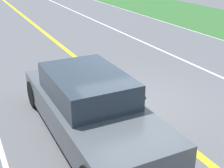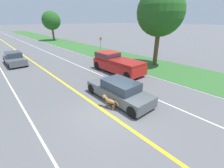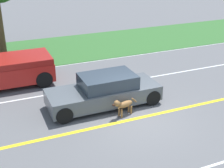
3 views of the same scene
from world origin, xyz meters
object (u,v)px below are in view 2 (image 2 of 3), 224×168
at_px(dog, 109,101).
at_px(roadside_tree_right_near, 160,13).
at_px(pickup_truck, 116,63).
at_px(roadside_tree_right_far, 51,21).
at_px(street_sign, 101,44).
at_px(oncoming_car, 14,59).
at_px(ego_car, 119,91).

height_order(dog, roadside_tree_right_near, roadside_tree_right_near).
bearing_deg(pickup_truck, roadside_tree_right_far, 80.67).
bearing_deg(street_sign, oncoming_car, 164.62).
relative_size(pickup_truck, oncoming_car, 1.28).
bearing_deg(roadside_tree_right_far, pickup_truck, -99.33).
xyz_separation_m(ego_car, street_sign, (6.98, 11.30, 1.03)).
relative_size(dog, roadside_tree_right_far, 0.18).
xyz_separation_m(dog, pickup_truck, (4.95, 4.80, 0.43)).
relative_size(pickup_truck, street_sign, 2.08).
xyz_separation_m(pickup_truck, street_sign, (3.19, 6.84, 0.75)).
bearing_deg(pickup_truck, dog, -135.89).
xyz_separation_m(ego_car, roadside_tree_right_near, (8.83, 3.35, 4.91)).
distance_m(oncoming_car, street_sign, 10.88).
height_order(dog, roadside_tree_right_far, roadside_tree_right_far).
distance_m(oncoming_car, roadside_tree_right_far, 23.00).
distance_m(roadside_tree_right_far, street_sign, 22.33).
xyz_separation_m(dog, street_sign, (8.14, 11.64, 1.18)).
bearing_deg(pickup_truck, roadside_tree_right_near, -12.50).
bearing_deg(roadside_tree_right_far, street_sign, -94.05).
distance_m(ego_car, roadside_tree_right_far, 34.69).
bearing_deg(roadside_tree_right_far, dog, -106.05).
height_order(roadside_tree_right_near, street_sign, roadside_tree_right_near).
xyz_separation_m(pickup_truck, roadside_tree_right_far, (4.75, 28.91, 3.77)).
relative_size(ego_car, roadside_tree_right_far, 0.69).
height_order(ego_car, oncoming_car, oncoming_car).
bearing_deg(dog, ego_car, 1.10).
height_order(oncoming_car, roadside_tree_right_far, roadside_tree_right_far).
height_order(pickup_truck, street_sign, street_sign).
relative_size(roadside_tree_right_near, street_sign, 3.00).
relative_size(dog, street_sign, 0.47).
distance_m(ego_car, street_sign, 13.32).
bearing_deg(dog, oncoming_car, 83.96).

